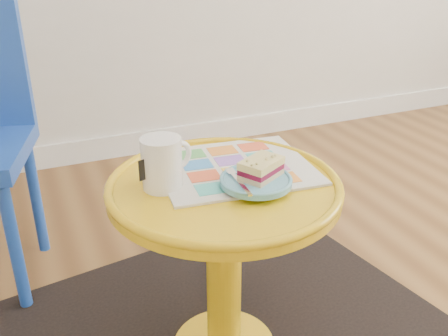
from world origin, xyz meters
name	(u,v)px	position (x,y,z in m)	size (l,w,h in m)	color
room_walls	(111,259)	(-0.99, 0.99, 0.06)	(4.00, 4.00, 4.00)	silver
side_table	(224,236)	(-0.78, 0.52, 0.38)	(0.55, 0.55, 0.53)	gold
newspaper	(234,167)	(-0.72, 0.59, 0.53)	(0.38, 0.32, 0.01)	silver
mug	(163,161)	(-0.92, 0.56, 0.59)	(0.13, 0.09, 0.12)	white
plate	(256,182)	(-0.72, 0.47, 0.54)	(0.17, 0.17, 0.02)	#5CA6C4
cake_slice	(261,168)	(-0.71, 0.47, 0.57)	(0.12, 0.11, 0.04)	#D3BC8C
fork	(238,180)	(-0.77, 0.47, 0.55)	(0.03, 0.14, 0.00)	silver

